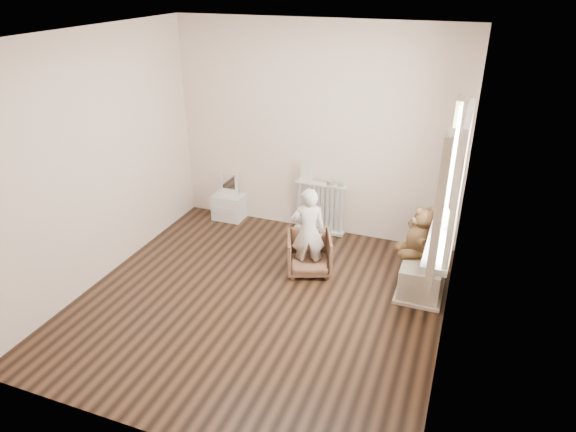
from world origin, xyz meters
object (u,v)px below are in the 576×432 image
(radiator, at_px, (320,205))
(toy_vanity, at_px, (228,200))
(child, at_px, (308,232))
(armchair, at_px, (309,253))
(teddy_bear, at_px, (424,228))
(toy_bench, at_px, (423,271))
(plush_cat, at_px, (443,218))

(radiator, distance_m, toy_vanity, 1.28)
(child, bearing_deg, toy_vanity, -54.45)
(armchair, height_order, teddy_bear, teddy_bear)
(teddy_bear, bearing_deg, child, 166.75)
(teddy_bear, bearing_deg, toy_vanity, 140.29)
(toy_bench, xyz_separation_m, teddy_bear, (-0.05, 0.07, 0.47))
(radiator, bearing_deg, armchair, -79.58)
(toy_vanity, distance_m, teddy_bear, 2.76)
(radiator, relative_size, toy_vanity, 1.09)
(armchair, distance_m, toy_bench, 1.23)
(radiator, bearing_deg, toy_bench, -30.37)
(radiator, xyz_separation_m, plush_cat, (1.54, -1.15, 0.61))
(child, distance_m, plush_cat, 1.46)
(teddy_bear, distance_m, plush_cat, 0.55)
(toy_bench, bearing_deg, armchair, -174.74)
(toy_vanity, bearing_deg, radiator, 1.34)
(armchair, height_order, plush_cat, plush_cat)
(armchair, relative_size, teddy_bear, 0.93)
(armchair, distance_m, plush_cat, 1.59)
(plush_cat, bearing_deg, toy_bench, 100.92)
(child, distance_m, teddy_bear, 1.21)
(toy_vanity, relative_size, teddy_bear, 1.18)
(teddy_bear, bearing_deg, plush_cat, -88.87)
(child, bearing_deg, plush_cat, 152.05)
(teddy_bear, height_order, plush_cat, plush_cat)
(child, bearing_deg, radiator, -101.22)
(armchair, distance_m, child, 0.30)
(radiator, height_order, toy_vanity, radiator)
(toy_bench, distance_m, plush_cat, 0.88)
(toy_bench, distance_m, teddy_bear, 0.48)
(toy_vanity, bearing_deg, plush_cat, -21.63)
(radiator, bearing_deg, toy_vanity, -178.66)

